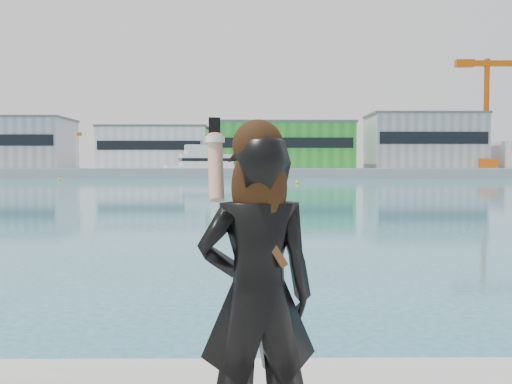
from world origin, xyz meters
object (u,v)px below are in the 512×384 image
motor_yacht (209,166)px  dock_crane (492,109)px  buoy_far (59,180)px  buoy_near (297,184)px  woman (257,287)px

motor_yacht → dock_crane: bearing=-10.3°
buoy_far → buoy_near: bearing=-26.4°
buoy_near → dock_crane: bearing=45.1°
motor_yacht → woman: 117.35m
dock_crane → buoy_near: bearing=-134.9°
motor_yacht → buoy_far: size_ratio=40.26×
buoy_near → woman: (-6.45, -75.63, 1.77)m
motor_yacht → buoy_far: motor_yacht is taller
buoy_far → woman: (32.91, -95.18, 1.77)m
motor_yacht → buoy_near: motor_yacht is taller
buoy_far → woman: bearing=-70.9°
dock_crane → woman: bearing=-113.5°
dock_crane → buoy_far: dock_crane is taller
dock_crane → buoy_near: 68.05m
buoy_far → woman: woman is taller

